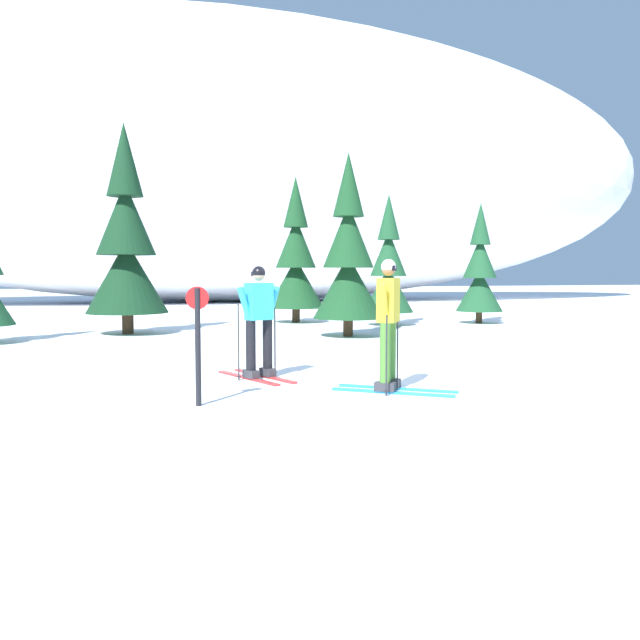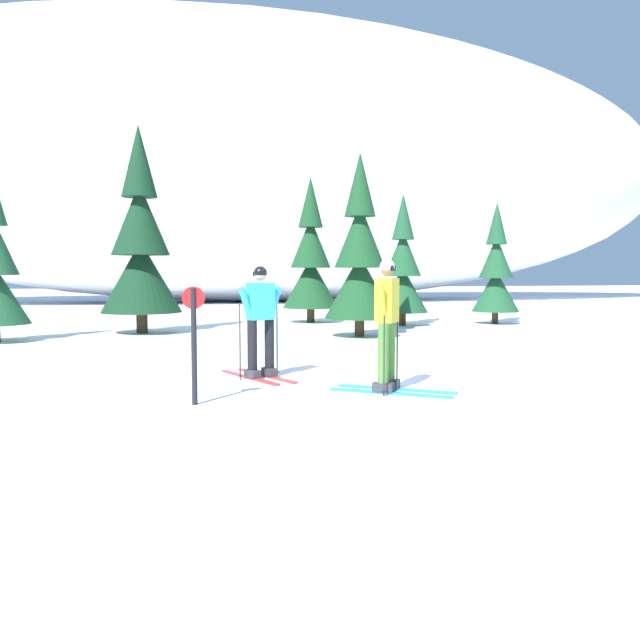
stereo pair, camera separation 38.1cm
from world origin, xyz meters
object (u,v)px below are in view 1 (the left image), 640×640
object	(u,v)px
pine_tree_far_right	(480,273)
pine_tree_right	(388,271)
pine_tree_center_left	(296,262)
skier_cyan_jacket	(259,321)
skier_yellow_jacket	(389,323)
trail_marker_post	(198,338)
pine_tree_left	(126,246)
pine_tree_center_right	(348,260)

from	to	relation	value
pine_tree_far_right	pine_tree_right	bearing A→B (deg)	178.62
pine_tree_right	pine_tree_center_left	bearing A→B (deg)	142.81
skier_cyan_jacket	pine_tree_center_left	bearing A→B (deg)	73.31
skier_yellow_jacket	trail_marker_post	distance (m)	2.63
pine_tree_right	trail_marker_post	distance (m)	12.72
pine_tree_left	pine_tree_center_left	distance (m)	5.90
skier_cyan_jacket	trail_marker_post	size ratio (longest dim) A/B	1.18
pine_tree_left	skier_cyan_jacket	bearing A→B (deg)	-76.00
skier_cyan_jacket	pine_tree_far_right	xyz separation A→B (m)	(8.84, 8.83, 0.71)
pine_tree_far_right	skier_cyan_jacket	bearing A→B (deg)	-135.03
pine_tree_left	pine_tree_center_right	bearing A→B (deg)	-22.67
pine_tree_center_right	trail_marker_post	bearing A→B (deg)	-120.33
skier_cyan_jacket	pine_tree_left	bearing A→B (deg)	104.00
pine_tree_left	pine_tree_center_right	size ratio (longest dim) A/B	1.19
pine_tree_center_left	pine_tree_center_right	xyz separation A→B (m)	(0.17, -4.90, -0.03)
skier_yellow_jacket	pine_tree_center_right	distance (m)	7.72
pine_tree_left	pine_tree_right	distance (m)	7.82
pine_tree_right	pine_tree_far_right	world-z (taller)	pine_tree_right
pine_tree_left	pine_tree_center_left	xyz separation A→B (m)	(5.27, 2.63, -0.34)
pine_tree_left	trail_marker_post	xyz separation A→B (m)	(0.95, -9.96, -1.49)
trail_marker_post	pine_tree_far_right	bearing A→B (deg)	46.94
skier_cyan_jacket	pine_tree_center_right	world-z (taller)	pine_tree_center_right
pine_tree_center_left	pine_tree_right	xyz separation A→B (m)	(2.48, -1.89, -0.29)
pine_tree_left	trail_marker_post	bearing A→B (deg)	-84.58
pine_tree_center_right	trail_marker_post	world-z (taller)	pine_tree_center_right
pine_tree_center_right	pine_tree_center_left	bearing A→B (deg)	92.02
pine_tree_far_right	trail_marker_post	size ratio (longest dim) A/B	2.63
skier_cyan_jacket	skier_yellow_jacket	distance (m)	2.16
skier_cyan_jacket	pine_tree_far_right	bearing A→B (deg)	44.97
skier_cyan_jacket	pine_tree_far_right	distance (m)	12.52
skier_yellow_jacket	trail_marker_post	xyz separation A→B (m)	(-2.61, -0.27, -0.12)
pine_tree_center_left	pine_tree_right	world-z (taller)	pine_tree_center_left
skier_yellow_jacket	pine_tree_center_left	world-z (taller)	pine_tree_center_left
skier_cyan_jacket	skier_yellow_jacket	world-z (taller)	skier_yellow_jacket
skier_cyan_jacket	pine_tree_center_left	xyz separation A→B (m)	(3.24, 10.79, 1.08)
pine_tree_left	pine_tree_far_right	distance (m)	10.92
skier_cyan_jacket	pine_tree_right	bearing A→B (deg)	57.29
pine_tree_center_right	pine_tree_right	world-z (taller)	pine_tree_center_right
skier_cyan_jacket	skier_yellow_jacket	size ratio (longest dim) A/B	0.95
pine_tree_center_left	trail_marker_post	xyz separation A→B (m)	(-4.33, -12.59, -1.15)
pine_tree_far_right	trail_marker_post	world-z (taller)	pine_tree_far_right
pine_tree_center_left	pine_tree_right	distance (m)	3.13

